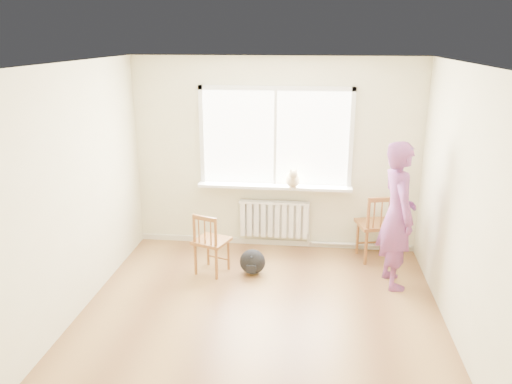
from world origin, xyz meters
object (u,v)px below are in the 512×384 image
(chair_left, at_px, (210,244))
(cat, at_px, (293,179))
(chair_right, at_px, (377,227))
(backpack, at_px, (253,262))
(person, at_px, (397,215))

(chair_left, distance_m, cat, 1.46)
(chair_right, relative_size, cat, 2.08)
(backpack, bearing_deg, chair_right, 20.71)
(person, height_order, cat, person)
(cat, bearing_deg, chair_right, -12.22)
(chair_left, relative_size, backpack, 2.48)
(chair_left, height_order, backpack, chair_left)
(person, bearing_deg, cat, 46.47)
(chair_left, height_order, person, person)
(chair_right, bearing_deg, person, 87.62)
(chair_right, bearing_deg, cat, -21.98)
(cat, bearing_deg, backpack, -125.03)
(chair_left, height_order, chair_right, chair_right)
(chair_right, bearing_deg, backpack, 6.87)
(person, bearing_deg, chair_right, 0.99)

